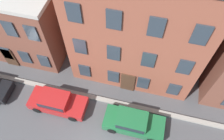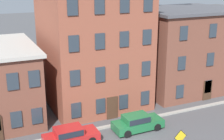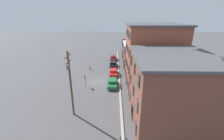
{
  "view_description": "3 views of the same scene",
  "coord_description": "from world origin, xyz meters",
  "px_view_note": "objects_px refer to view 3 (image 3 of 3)",
  "views": [
    {
      "loc": [
        1.92,
        -2.73,
        16.06
      ],
      "look_at": [
        0.35,
        3.61,
        6.1
      ],
      "focal_mm": 35.0,
      "sensor_mm": 36.0,
      "label": 1
    },
    {
      "loc": [
        -10.12,
        -18.43,
        12.88
      ],
      "look_at": [
        -0.29,
        3.07,
        5.75
      ],
      "focal_mm": 50.0,
      "sensor_mm": 36.0,
      "label": 2
    },
    {
      "loc": [
        29.98,
        3.45,
        13.91
      ],
      "look_at": [
        0.96,
        2.91,
        3.1
      ],
      "focal_mm": 24.0,
      "sensor_mm": 36.0,
      "label": 3
    }
  ],
  "objects_px": {
    "car_black": "(113,64)",
    "car_green": "(112,83)",
    "utility_pole": "(70,81)",
    "caution_sign": "(85,79)",
    "fire_hydrant": "(90,68)",
    "car_maroon": "(113,58)",
    "car_red": "(113,72)"
  },
  "relations": [
    {
      "from": "car_black",
      "to": "car_red",
      "type": "bearing_deg",
      "value": 1.25
    },
    {
      "from": "car_black",
      "to": "car_green",
      "type": "bearing_deg",
      "value": -0.15
    },
    {
      "from": "utility_pole",
      "to": "fire_hydrant",
      "type": "xyz_separation_m",
      "value": [
        -18.95,
        -0.58,
        -4.88
      ]
    },
    {
      "from": "car_green",
      "to": "utility_pole",
      "type": "distance_m",
      "value": 11.95
    },
    {
      "from": "car_maroon",
      "to": "fire_hydrant",
      "type": "relative_size",
      "value": 4.58
    },
    {
      "from": "car_maroon",
      "to": "car_green",
      "type": "height_order",
      "value": "same"
    },
    {
      "from": "car_black",
      "to": "fire_hydrant",
      "type": "relative_size",
      "value": 4.58
    },
    {
      "from": "utility_pole",
      "to": "car_black",
      "type": "bearing_deg",
      "value": 165.63
    },
    {
      "from": "car_green",
      "to": "caution_sign",
      "type": "xyz_separation_m",
      "value": [
        0.4,
        -5.5,
        0.95
      ]
    },
    {
      "from": "utility_pole",
      "to": "caution_sign",
      "type": "bearing_deg",
      "value": 179.66
    },
    {
      "from": "car_black",
      "to": "caution_sign",
      "type": "relative_size",
      "value": 1.74
    },
    {
      "from": "car_green",
      "to": "fire_hydrant",
      "type": "height_order",
      "value": "car_green"
    },
    {
      "from": "car_black",
      "to": "utility_pole",
      "type": "bearing_deg",
      "value": -14.37
    },
    {
      "from": "car_black",
      "to": "caution_sign",
      "type": "xyz_separation_m",
      "value": [
        12.71,
        -5.54,
        0.95
      ]
    },
    {
      "from": "utility_pole",
      "to": "car_red",
      "type": "bearing_deg",
      "value": 159.72
    },
    {
      "from": "car_maroon",
      "to": "utility_pole",
      "type": "relative_size",
      "value": 0.46
    },
    {
      "from": "car_black",
      "to": "fire_hydrant",
      "type": "bearing_deg",
      "value": -65.06
    },
    {
      "from": "car_black",
      "to": "car_red",
      "type": "distance_m",
      "value": 6.32
    },
    {
      "from": "caution_sign",
      "to": "fire_hydrant",
      "type": "bearing_deg",
      "value": -176.34
    },
    {
      "from": "car_black",
      "to": "car_green",
      "type": "distance_m",
      "value": 12.3
    },
    {
      "from": "car_black",
      "to": "car_red",
      "type": "xyz_separation_m",
      "value": [
        6.32,
        0.14,
        0.0
      ]
    },
    {
      "from": "car_red",
      "to": "fire_hydrant",
      "type": "height_order",
      "value": "car_red"
    },
    {
      "from": "car_red",
      "to": "fire_hydrant",
      "type": "bearing_deg",
      "value": -118.68
    },
    {
      "from": "car_green",
      "to": "fire_hydrant",
      "type": "distance_m",
      "value": 11.26
    },
    {
      "from": "car_maroon",
      "to": "car_black",
      "type": "relative_size",
      "value": 1.0
    },
    {
      "from": "fire_hydrant",
      "to": "car_red",
      "type": "bearing_deg",
      "value": 61.32
    },
    {
      "from": "car_maroon",
      "to": "car_green",
      "type": "xyz_separation_m",
      "value": [
        18.75,
        -0.0,
        0.0
      ]
    },
    {
      "from": "car_black",
      "to": "utility_pole",
      "type": "height_order",
      "value": "utility_pole"
    },
    {
      "from": "caution_sign",
      "to": "car_maroon",
      "type": "bearing_deg",
      "value": 163.96
    },
    {
      "from": "car_green",
      "to": "utility_pole",
      "type": "height_order",
      "value": "utility_pole"
    },
    {
      "from": "caution_sign",
      "to": "fire_hydrant",
      "type": "height_order",
      "value": "caution_sign"
    },
    {
      "from": "car_black",
      "to": "utility_pole",
      "type": "relative_size",
      "value": 0.46
    }
  ]
}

